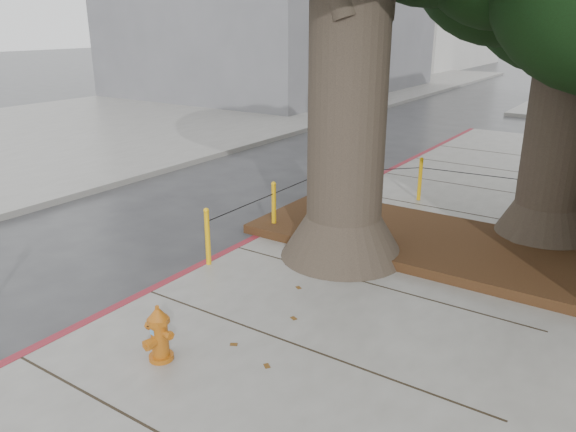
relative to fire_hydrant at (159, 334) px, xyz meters
name	(u,v)px	position (x,y,z in m)	size (l,w,h in m)	color
ground	(259,342)	(0.57, 1.12, -0.48)	(140.00, 140.00, 0.00)	#28282B
sidewalk_opposite	(127,121)	(-13.43, 11.12, -0.41)	(14.00, 60.00, 0.15)	slate
curb_red	(253,242)	(-1.43, 3.62, -0.41)	(0.14, 26.00, 0.16)	maroon
planter_bed	(438,243)	(1.47, 5.02, -0.25)	(6.40, 2.60, 0.16)	black
bollard_ring	(359,195)	(-0.30, 5.49, 0.18)	(3.79, 5.39, 0.95)	#FAB70D
fire_hydrant	(159,334)	(0.00, 0.00, 0.00)	(0.36, 0.32, 0.68)	#BA5F13
car_dark	(342,90)	(-8.84, 20.38, 0.19)	(1.90, 4.66, 1.35)	black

